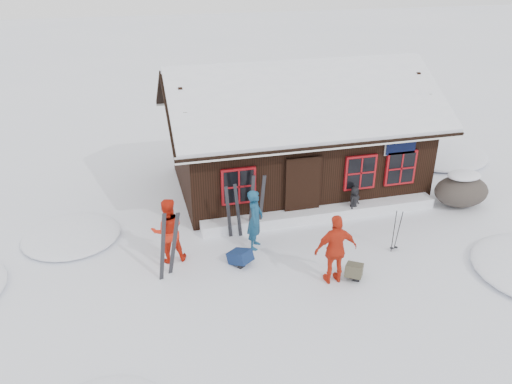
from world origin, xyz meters
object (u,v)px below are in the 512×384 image
at_px(boulder, 461,190).
at_px(ski_poles, 396,232).
at_px(skier_crouched, 354,201).
at_px(skier_orange_right, 336,249).
at_px(ski_pair_left, 168,246).
at_px(backpack_olive, 354,273).
at_px(backpack_blue, 240,259).
at_px(skier_orange_left, 168,230).
at_px(skier_teal, 255,219).

bearing_deg(boulder, ski_poles, -150.48).
xyz_separation_m(skier_crouched, boulder, (3.70, -0.24, 0.04)).
bearing_deg(boulder, skier_orange_right, -153.11).
xyz_separation_m(skier_orange_right, ski_pair_left, (-3.97, 1.34, -0.07)).
distance_m(skier_crouched, ski_poles, 2.22).
xyz_separation_m(ski_poles, backpack_olive, (-1.65, -0.91, -0.45)).
bearing_deg(skier_crouched, boulder, -42.29).
distance_m(skier_crouched, ski_pair_left, 6.22).
xyz_separation_m(backpack_blue, backpack_olive, (2.68, -1.34, -0.01)).
bearing_deg(boulder, skier_orange_left, -175.04).
height_order(skier_crouched, ski_pair_left, ski_pair_left).
xyz_separation_m(skier_orange_left, backpack_blue, (1.79, -0.71, -0.75)).
bearing_deg(ski_poles, skier_orange_right, -157.52).
bearing_deg(skier_teal, boulder, -57.45).
bearing_deg(skier_orange_right, ski_poles, -156.84).
bearing_deg(skier_orange_right, ski_pair_left, -18.00).
relative_size(backpack_blue, backpack_olive, 1.05).
bearing_deg(backpack_blue, skier_crouched, -12.63).
xyz_separation_m(skier_teal, skier_orange_right, (1.51, -2.09, 0.06)).
xyz_separation_m(skier_orange_left, skier_crouched, (5.89, 1.07, -0.42)).
height_order(skier_orange_left, boulder, skier_orange_left).
distance_m(skier_teal, backpack_blue, 1.20).
bearing_deg(backpack_olive, skier_orange_left, -171.20).
bearing_deg(ski_poles, skier_crouched, 95.85).
bearing_deg(ski_pair_left, skier_crouched, 0.37).
relative_size(skier_orange_left, boulder, 1.01).
distance_m(ski_poles, backpack_olive, 1.93).
height_order(skier_teal, skier_orange_left, skier_orange_left).
xyz_separation_m(skier_orange_right, backpack_blue, (-2.12, 1.34, -0.78)).
bearing_deg(skier_crouched, skier_orange_right, -160.95).
bearing_deg(backpack_blue, backpack_olive, -62.70).
bearing_deg(skier_teal, backpack_blue, 167.06).
distance_m(skier_teal, boulder, 7.24).
height_order(skier_teal, skier_crouched, skier_teal).
distance_m(skier_crouched, boulder, 3.71).
xyz_separation_m(skier_crouched, ski_pair_left, (-5.95, -1.78, 0.37)).
height_order(skier_orange_right, backpack_blue, skier_orange_right).
bearing_deg(backpack_blue, ski_poles, -41.76).
xyz_separation_m(skier_orange_left, skier_orange_right, (3.91, -2.05, 0.03)).
relative_size(ski_pair_left, ski_poles, 1.43).
distance_m(skier_teal, skier_orange_left, 2.40).
height_order(skier_orange_left, ski_pair_left, skier_orange_left).
bearing_deg(skier_orange_left, boulder, -176.77).
height_order(skier_orange_left, backpack_blue, skier_orange_left).
distance_m(skier_teal, ski_pair_left, 2.57).
distance_m(boulder, backpack_blue, 7.96).
xyz_separation_m(skier_orange_left, ski_poles, (6.11, -1.14, -0.31)).
bearing_deg(skier_crouched, ski_pair_left, 158.05).
bearing_deg(skier_teal, skier_orange_left, 117.22).
xyz_separation_m(skier_orange_right, skier_crouched, (1.98, 3.12, -0.44)).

